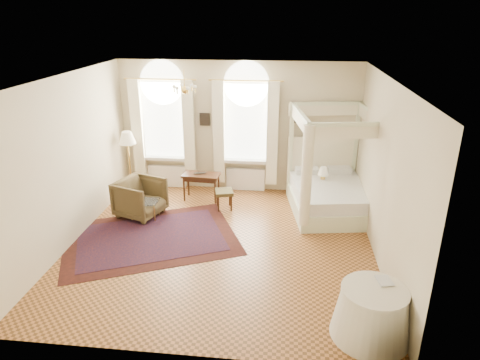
{
  "coord_description": "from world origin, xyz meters",
  "views": [
    {
      "loc": [
        1.22,
        -7.45,
        4.39
      ],
      "look_at": [
        0.33,
        0.4,
        1.26
      ],
      "focal_mm": 32.0,
      "sensor_mm": 36.0,
      "label": 1
    }
  ],
  "objects_px": {
    "coffee_table": "(145,202)",
    "side_table": "(372,313)",
    "writing_desk": "(201,178)",
    "armchair": "(140,198)",
    "stool": "(224,194)",
    "canopy_bed": "(331,190)",
    "nightstand": "(321,193)",
    "floor_lamp": "(127,141)"
  },
  "relations": [
    {
      "from": "canopy_bed",
      "to": "writing_desk",
      "type": "relative_size",
      "value": 2.64
    },
    {
      "from": "writing_desk",
      "to": "side_table",
      "type": "bearing_deg",
      "value": -53.08
    },
    {
      "from": "writing_desk",
      "to": "armchair",
      "type": "relative_size",
      "value": 0.98
    },
    {
      "from": "nightstand",
      "to": "stool",
      "type": "xyz_separation_m",
      "value": [
        -2.28,
        -0.51,
        0.09
      ]
    },
    {
      "from": "writing_desk",
      "to": "armchair",
      "type": "height_order",
      "value": "armchair"
    },
    {
      "from": "side_table",
      "to": "coffee_table",
      "type": "bearing_deg",
      "value": 143.2
    },
    {
      "from": "nightstand",
      "to": "side_table",
      "type": "bearing_deg",
      "value": -84.44
    },
    {
      "from": "armchair",
      "to": "floor_lamp",
      "type": "bearing_deg",
      "value": 47.53
    },
    {
      "from": "stool",
      "to": "coffee_table",
      "type": "height_order",
      "value": "stool"
    },
    {
      "from": "stool",
      "to": "armchair",
      "type": "bearing_deg",
      "value": -163.12
    },
    {
      "from": "canopy_bed",
      "to": "side_table",
      "type": "relative_size",
      "value": 2.14
    },
    {
      "from": "nightstand",
      "to": "stool",
      "type": "distance_m",
      "value": 2.34
    },
    {
      "from": "stool",
      "to": "writing_desk",
      "type": "bearing_deg",
      "value": 143.17
    },
    {
      "from": "nightstand",
      "to": "writing_desk",
      "type": "relative_size",
      "value": 0.63
    },
    {
      "from": "armchair",
      "to": "side_table",
      "type": "relative_size",
      "value": 0.83
    },
    {
      "from": "nightstand",
      "to": "stool",
      "type": "height_order",
      "value": "nightstand"
    },
    {
      "from": "nightstand",
      "to": "side_table",
      "type": "xyz_separation_m",
      "value": [
        0.44,
        -4.51,
        0.09
      ]
    },
    {
      "from": "stool",
      "to": "coffee_table",
      "type": "relative_size",
      "value": 0.8
    },
    {
      "from": "writing_desk",
      "to": "side_table",
      "type": "xyz_separation_m",
      "value": [
        3.36,
        -4.47,
        -0.19
      ]
    },
    {
      "from": "canopy_bed",
      "to": "writing_desk",
      "type": "xyz_separation_m",
      "value": [
        -3.12,
        0.35,
        0.03
      ]
    },
    {
      "from": "nightstand",
      "to": "coffee_table",
      "type": "height_order",
      "value": "nightstand"
    },
    {
      "from": "writing_desk",
      "to": "floor_lamp",
      "type": "distance_m",
      "value": 2.05
    },
    {
      "from": "writing_desk",
      "to": "coffee_table",
      "type": "distance_m",
      "value": 1.59
    },
    {
      "from": "nightstand",
      "to": "armchair",
      "type": "height_order",
      "value": "armchair"
    },
    {
      "from": "writing_desk",
      "to": "stool",
      "type": "height_order",
      "value": "writing_desk"
    },
    {
      "from": "coffee_table",
      "to": "floor_lamp",
      "type": "xyz_separation_m",
      "value": [
        -0.8,
        1.36,
        1.01
      ]
    },
    {
      "from": "canopy_bed",
      "to": "side_table",
      "type": "height_order",
      "value": "canopy_bed"
    },
    {
      "from": "armchair",
      "to": "side_table",
      "type": "distance_m",
      "value": 5.72
    },
    {
      "from": "coffee_table",
      "to": "side_table",
      "type": "distance_m",
      "value": 5.54
    },
    {
      "from": "stool",
      "to": "armchair",
      "type": "height_order",
      "value": "armchair"
    },
    {
      "from": "nightstand",
      "to": "side_table",
      "type": "height_order",
      "value": "side_table"
    },
    {
      "from": "canopy_bed",
      "to": "nightstand",
      "type": "bearing_deg",
      "value": 116.86
    },
    {
      "from": "writing_desk",
      "to": "canopy_bed",
      "type": "bearing_deg",
      "value": -6.49
    },
    {
      "from": "armchair",
      "to": "floor_lamp",
      "type": "xyz_separation_m",
      "value": [
        -0.66,
        1.25,
        0.96
      ]
    },
    {
      "from": "nightstand",
      "to": "coffee_table",
      "type": "xyz_separation_m",
      "value": [
        -4.0,
        -1.19,
        0.08
      ]
    },
    {
      "from": "armchair",
      "to": "stool",
      "type": "bearing_deg",
      "value": -53.66
    },
    {
      "from": "stool",
      "to": "side_table",
      "type": "height_order",
      "value": "side_table"
    },
    {
      "from": "stool",
      "to": "floor_lamp",
      "type": "distance_m",
      "value": 2.79
    },
    {
      "from": "writing_desk",
      "to": "floor_lamp",
      "type": "xyz_separation_m",
      "value": [
        -1.87,
        0.21,
        0.82
      ]
    },
    {
      "from": "stool",
      "to": "side_table",
      "type": "xyz_separation_m",
      "value": [
        2.72,
        -3.99,
        -0.0
      ]
    },
    {
      "from": "writing_desk",
      "to": "stool",
      "type": "xyz_separation_m",
      "value": [
        0.64,
        -0.48,
        -0.19
      ]
    },
    {
      "from": "nightstand",
      "to": "writing_desk",
      "type": "bearing_deg",
      "value": -179.28
    }
  ]
}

